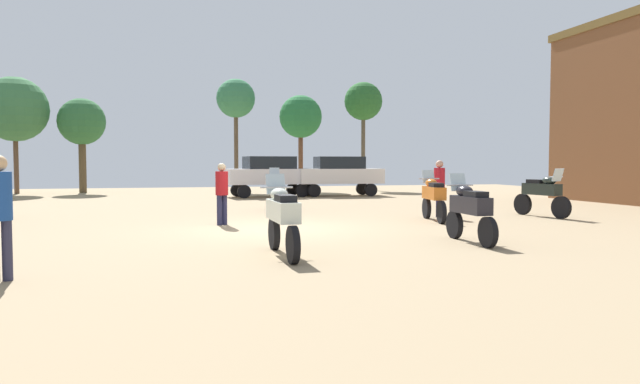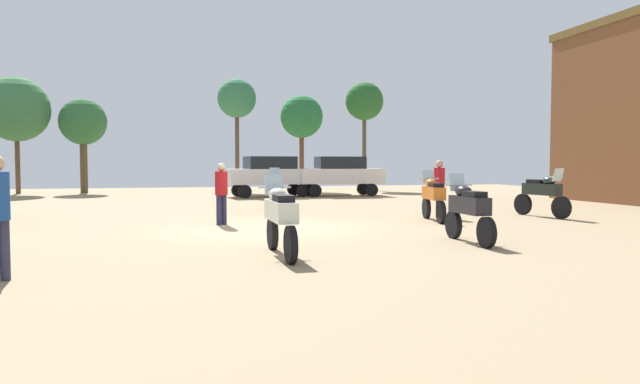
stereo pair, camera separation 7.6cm
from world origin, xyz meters
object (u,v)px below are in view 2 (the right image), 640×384
at_px(tree_5, 364,102).
at_px(motorcycle_4, 469,209).
at_px(car_3, 340,173).
at_px(motorcycle_2, 542,193).
at_px(motorcycle_7, 280,216).
at_px(person_3, 221,189).
at_px(tree_7, 16,110).
at_px(motorcycle_8, 276,190).
at_px(motorcycle_9, 433,196).
at_px(tree_1, 83,123).
at_px(person_1, 439,184).
at_px(tree_2, 237,100).
at_px(car_1, 270,173).
at_px(tree_3, 302,117).

bearing_deg(tree_5, motorcycle_4, -102.93).
relative_size(car_3, tree_5, 0.64).
height_order(motorcycle_2, car_3, car_3).
bearing_deg(car_3, motorcycle_7, 161.77).
distance_m(motorcycle_4, tree_5, 24.94).
height_order(car_3, person_3, car_3).
bearing_deg(tree_7, motorcycle_4, -58.24).
relative_size(motorcycle_8, motorcycle_9, 1.00).
bearing_deg(tree_1, person_3, -71.48).
relative_size(motorcycle_4, tree_1, 0.40).
relative_size(person_1, tree_5, 0.26).
bearing_deg(motorcycle_7, tree_5, 67.05).
bearing_deg(motorcycle_8, tree_5, 65.86).
xyz_separation_m(motorcycle_7, motorcycle_9, (5.37, 5.16, -0.01)).
height_order(motorcycle_2, tree_7, tree_7).
height_order(motorcycle_8, tree_2, tree_2).
height_order(motorcycle_2, person_1, person_1).
xyz_separation_m(tree_1, tree_5, (16.61, 0.22, 1.58)).
distance_m(motorcycle_7, person_1, 8.66).
bearing_deg(motorcycle_2, tree_5, -102.65).
xyz_separation_m(car_1, tree_2, (-0.99, 6.44, 4.28)).
distance_m(motorcycle_2, tree_1, 25.07).
height_order(person_1, tree_1, tree_1).
height_order(motorcycle_8, car_3, car_3).
distance_m(motorcycle_2, tree_2, 20.98).
height_order(motorcycle_9, tree_1, tree_1).
distance_m(car_1, tree_2, 7.80).
distance_m(car_1, person_1, 12.38).
relative_size(motorcycle_7, tree_5, 0.34).
height_order(motorcycle_8, tree_1, tree_1).
relative_size(person_1, tree_1, 0.33).
bearing_deg(tree_2, motorcycle_8, -90.29).
xyz_separation_m(motorcycle_7, car_1, (2.59, 18.08, 0.44)).
height_order(person_3, tree_3, tree_3).
xyz_separation_m(motorcycle_2, motorcycle_9, (-3.87, -0.40, -0.02)).
distance_m(tree_2, tree_3, 4.01).
height_order(car_1, person_1, car_1).
relative_size(person_1, tree_2, 0.26).
height_order(person_1, tree_7, tree_7).
height_order(motorcycle_4, tree_2, tree_2).
bearing_deg(tree_2, tree_7, -178.08).
bearing_deg(person_1, tree_3, -133.40).
relative_size(car_3, tree_7, 0.68).
relative_size(car_1, tree_3, 0.78).
bearing_deg(tree_7, tree_5, 1.41).
relative_size(tree_1, tree_3, 0.92).
bearing_deg(car_3, car_1, 90.51).
height_order(motorcycle_9, person_1, person_1).
bearing_deg(motorcycle_9, car_1, 111.40).
distance_m(tree_1, tree_5, 16.69).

